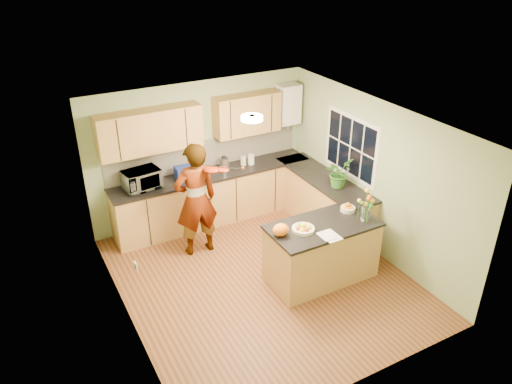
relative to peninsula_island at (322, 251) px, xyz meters
name	(u,v)px	position (x,y,z in m)	size (l,w,h in m)	color
floor	(262,278)	(-0.80, 0.39, -0.47)	(4.50, 4.50, 0.00)	#553118
ceiling	(263,122)	(-0.80, 0.39, 2.03)	(4.00, 4.50, 0.02)	silver
wall_back	(200,151)	(-0.80, 2.64, 0.78)	(4.00, 0.02, 2.50)	#99AE7C
wall_front	(366,298)	(-0.80, -1.86, 0.78)	(4.00, 0.02, 2.50)	#99AE7C
wall_left	(121,244)	(-2.80, 0.39, 0.78)	(0.02, 4.50, 2.50)	#99AE7C
wall_right	(373,177)	(1.20, 0.39, 0.78)	(0.02, 4.50, 2.50)	#99AE7C
back_counter	(214,196)	(-0.70, 2.34, 0.00)	(3.64, 0.62, 0.94)	#B28747
right_counter	(323,202)	(0.90, 1.24, 0.00)	(0.62, 2.24, 0.94)	#B28747
splashback	(206,153)	(-0.70, 2.63, 0.73)	(3.60, 0.02, 0.52)	white
upper_cabinets	(192,124)	(-0.97, 2.47, 1.38)	(3.20, 0.34, 0.70)	#B28747
boiler	(288,104)	(0.90, 2.48, 1.43)	(0.40, 0.30, 0.86)	white
window_right	(351,146)	(1.20, 0.99, 1.08)	(0.01, 1.30, 1.05)	white
light_switch	(136,266)	(-2.78, -0.21, 0.83)	(0.02, 0.09, 0.09)	white
ceiling_lamp	(252,118)	(-0.80, 0.69, 1.99)	(0.30, 0.30, 0.07)	#FFEABF
peninsula_island	(322,251)	(0.00, 0.00, 0.00)	(1.63, 0.83, 0.93)	#B28747
fruit_dish	(303,228)	(-0.35, 0.00, 0.51)	(0.32, 0.32, 0.11)	beige
orange_bowl	(348,208)	(0.55, 0.15, 0.52)	(0.22, 0.22, 0.13)	beige
flower_vase	(367,200)	(0.60, -0.18, 0.80)	(0.27, 0.27, 0.50)	silver
orange_bag	(281,230)	(-0.69, 0.05, 0.55)	(0.23, 0.20, 0.18)	orange
papers	(330,236)	(-0.10, -0.30, 0.47)	(0.23, 0.31, 0.01)	white
violinist	(196,200)	(-1.34, 1.54, 0.48)	(0.69, 0.45, 1.90)	tan
violin	(212,170)	(-1.14, 1.32, 1.05)	(0.64, 0.26, 0.13)	#4A1404
microwave	(142,179)	(-1.95, 2.35, 0.63)	(0.58, 0.39, 0.32)	white
blue_box	(184,173)	(-1.22, 2.33, 0.59)	(0.30, 0.22, 0.24)	navy
kettle	(224,164)	(-0.48, 2.32, 0.61)	(0.17, 0.17, 0.33)	#ADACB1
jar_cream	(243,161)	(-0.07, 2.38, 0.55)	(0.10, 0.10, 0.16)	beige
jar_white	(251,159)	(0.07, 2.35, 0.56)	(0.12, 0.12, 0.18)	white
potted_plant	(339,173)	(0.90, 0.88, 0.71)	(0.44, 0.38, 0.48)	#326C24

